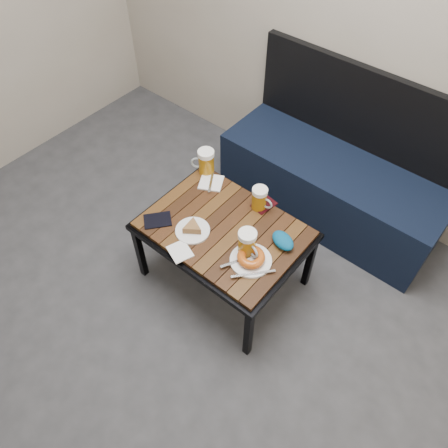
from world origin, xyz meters
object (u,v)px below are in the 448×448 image
Objects in this scene: beer_mug_right at (247,243)px; plate_bagel at (251,259)px; plate_pie at (192,229)px; bench at (333,181)px; cafe_table at (224,233)px; beer_mug_left at (206,162)px; beer_mug_centre at (260,198)px; knit_pouch at (283,241)px; passport_burgundy at (264,205)px; passport_navy at (158,220)px.

plate_bagel is (0.05, -0.03, -0.05)m from beer_mug_right.
bench is at bearing 73.46° from plate_pie.
cafe_table is at bearing -102.08° from bench.
beer_mug_left is 1.13× the size of beer_mug_centre.
knit_pouch is (0.06, 0.19, 0.01)m from plate_bagel.
plate_pie is at bearing -131.24° from cafe_table.
bench is at bearing 73.05° from beer_mug_centre.
beer_mug_left is 1.21× the size of passport_burgundy.
beer_mug_centre reaches higher than plate_pie.
knit_pouch is at bearing 19.36° from cafe_table.
plate_bagel is at bearing 116.97° from beer_mug_left.
plate_pie is (-0.11, -0.12, 0.06)m from cafe_table.
passport_burgundy is (0.42, 0.00, -0.07)m from beer_mug_left.
knit_pouch is (0.59, 0.29, 0.03)m from passport_navy.
cafe_table is 0.45m from beer_mug_left.
cafe_table is at bearing 48.76° from plate_pie.
plate_bagel is 1.98× the size of passport_burgundy.
passport_navy is at bearing 63.70° from beer_mug_left.
knit_pouch is (0.64, -0.15, -0.05)m from beer_mug_left.
bench is 11.23× the size of passport_burgundy.
beer_mug_left is (-0.35, 0.26, 0.12)m from cafe_table.
plate_bagel is at bearing -107.51° from knit_pouch.
cafe_table is at bearing -95.54° from passport_burgundy.
beer_mug_right is 0.59× the size of plate_bagel.
plate_pie is (-0.16, -0.35, -0.05)m from beer_mug_centre.
beer_mug_right is (0.13, -0.28, 0.01)m from beer_mug_centre.
beer_mug_left is at bearing -171.09° from passport_burgundy.
beer_mug_left is at bearing 167.05° from beer_mug_right.
plate_pie reaches higher than passport_navy.
beer_mug_left is at bearing 149.86° from plate_bagel.
cafe_table is 6.74× the size of passport_burgundy.
beer_mug_right is at bearing -89.73° from bench.
beer_mug_left is 0.84× the size of plate_pie.
knit_pouch is (0.29, 0.10, 0.07)m from cafe_table.
bench is 1.17m from passport_navy.
passport_burgundy is at bearing 75.78° from cafe_table.
bench is 10.47× the size of beer_mug_centre.
plate_pie is 0.42m from passport_burgundy.
beer_mug_right is at bearing -59.84° from passport_burgundy.
plate_bagel is (0.18, -0.31, -0.04)m from beer_mug_centre.
passport_burgundy is (0.36, 0.45, -0.00)m from passport_navy.
beer_mug_right is 1.04× the size of passport_navy.
beer_mug_centre is 0.91× the size of beer_mug_right.
passport_navy is at bearing -168.87° from plate_bagel.
beer_mug_centre is 0.39m from plate_pie.
passport_navy is at bearing -147.92° from cafe_table.
beer_mug_centre reaches higher than cafe_table.
bench is at bearing 104.72° from passport_navy.
plate_pie is at bearing -106.54° from bench.
plate_pie is 1.26× the size of passport_navy.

